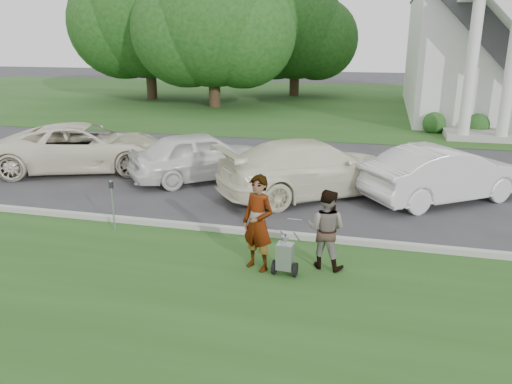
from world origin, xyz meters
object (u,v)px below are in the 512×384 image
at_px(parking_meter_near, 112,199).
at_px(car_d, 444,174).
at_px(car_b, 202,156).
at_px(tree_back, 295,34).
at_px(person_left, 258,224).
at_px(tree_left, 213,27).
at_px(person_right, 326,230).
at_px(tree_far, 147,20).
at_px(car_c, 312,168).
at_px(car_a, 84,147).
at_px(church, 497,11).
at_px(striping_cart, 285,257).

relative_size(parking_meter_near, car_d, 0.26).
bearing_deg(car_b, tree_back, -36.45).
bearing_deg(parking_meter_near, person_left, -17.15).
distance_m(person_left, car_d, 6.93).
bearing_deg(parking_meter_near, tree_left, 102.51).
bearing_deg(person_left, person_right, 41.74).
relative_size(tree_far, person_right, 7.07).
distance_m(tree_far, parking_meter_near, 27.66).
relative_size(person_left, car_c, 0.34).
bearing_deg(car_d, tree_back, -16.64).
height_order(parking_meter_near, car_d, car_d).
height_order(person_left, car_a, person_left).
height_order(tree_left, person_right, tree_left).
bearing_deg(car_c, church, -60.09).
xyz_separation_m(tree_far, person_right, (16.07, -25.76, -4.87)).
relative_size(church, car_b, 5.15).
bearing_deg(car_a, church, -62.44).
relative_size(tree_left, car_d, 2.22).
bearing_deg(tree_left, car_d, -53.82).
bearing_deg(parking_meter_near, striping_cart, -16.67).
bearing_deg(tree_back, car_b, -86.87).
relative_size(parking_meter_near, car_b, 0.27).
xyz_separation_m(tree_left, parking_meter_near, (4.87, -21.96, -4.32)).
distance_m(tree_far, car_b, 23.63).
relative_size(person_right, parking_meter_near, 1.32).
bearing_deg(car_b, person_left, 169.80).
height_order(church, tree_back, church).
relative_size(tree_back, car_d, 2.01).
relative_size(tree_back, parking_meter_near, 7.70).
bearing_deg(striping_cart, car_c, 95.55).
xyz_separation_m(tree_far, tree_back, (10.00, 5.00, -0.97)).
xyz_separation_m(person_left, car_d, (4.06, 5.61, -0.19)).
bearing_deg(church, person_left, -108.74).
relative_size(person_right, car_b, 0.35).
bearing_deg(tree_far, parking_meter_near, -66.46).
xyz_separation_m(tree_far, parking_meter_near, (10.87, -24.96, -4.91)).
relative_size(striping_cart, car_a, 0.17).
bearing_deg(person_right, parking_meter_near, 2.70).
height_order(tree_left, car_b, tree_left).
distance_m(car_b, car_c, 3.82).
height_order(car_a, car_d, car_a).
bearing_deg(church, tree_back, 152.15).
distance_m(tree_left, tree_back, 8.95).
xyz_separation_m(tree_far, striping_cart, (15.35, -26.30, -5.31)).
bearing_deg(person_right, tree_far, -46.56).
relative_size(tree_left, parking_meter_near, 8.51).
relative_size(church, person_left, 12.35).
height_order(church, car_a, church).
bearing_deg(car_c, person_left, 138.72).
bearing_deg(tree_far, striping_cart, -59.72).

